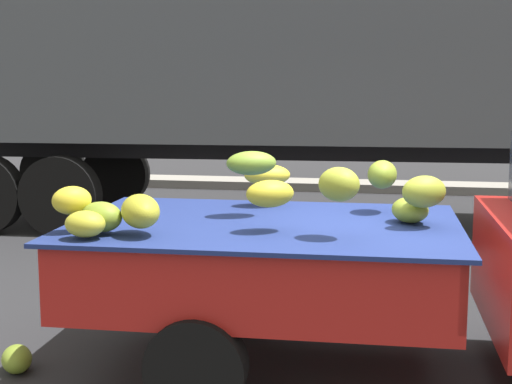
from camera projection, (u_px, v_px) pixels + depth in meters
name	position (u px, v px, depth m)	size (l,w,h in m)	color
ground	(389.00, 372.00, 5.39)	(220.00, 220.00, 0.00)	#28282B
curb_strip	(387.00, 187.00, 14.15)	(80.00, 0.80, 0.16)	gray
semi_trailer	(330.00, 46.00, 10.47)	(12.09, 3.04, 3.95)	#4C5156
fallen_banana_bunch_near_tailgate	(17.00, 359.00, 5.38)	(0.31, 0.21, 0.19)	olive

